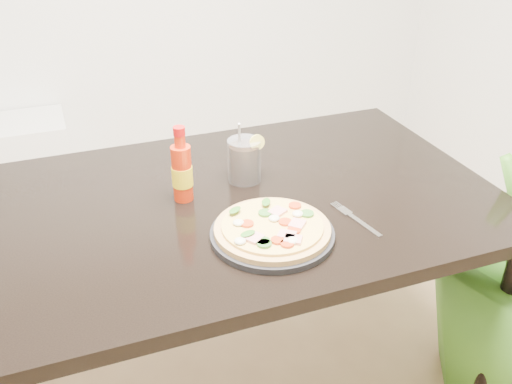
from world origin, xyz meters
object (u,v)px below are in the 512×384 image
object	(u,v)px
dining_table	(241,223)
fork	(354,218)
plate	(272,234)
pizza	(273,228)
hot_sauce_bottle	(182,171)
cola_cup	(244,161)

from	to	relation	value
dining_table	fork	world-z (taller)	fork
plate	fork	xyz separation A→B (m)	(0.23, 0.00, -0.01)
plate	fork	size ratio (longest dim) A/B	1.62
plate	pizza	distance (m)	0.02
dining_table	hot_sauce_bottle	xyz separation A→B (m)	(-0.15, 0.05, 0.17)
fork	plate	bearing A→B (deg)	170.17
pizza	hot_sauce_bottle	size ratio (longest dim) A/B	1.34
plate	hot_sauce_bottle	bearing A→B (deg)	121.23
pizza	cola_cup	distance (m)	0.31
hot_sauce_bottle	fork	world-z (taller)	hot_sauce_bottle
hot_sauce_bottle	cola_cup	world-z (taller)	hot_sauce_bottle
dining_table	cola_cup	world-z (taller)	cola_cup
cola_cup	fork	world-z (taller)	cola_cup
cola_cup	fork	xyz separation A→B (m)	(0.19, -0.30, -0.06)
fork	dining_table	bearing A→B (deg)	128.11
plate	hot_sauce_bottle	xyz separation A→B (m)	(-0.16, 0.26, 0.08)
cola_cup	dining_table	bearing A→B (deg)	-115.72
plate	cola_cup	size ratio (longest dim) A/B	1.64
plate	fork	distance (m)	0.23
hot_sauce_bottle	cola_cup	xyz separation A→B (m)	(0.19, 0.04, -0.02)
pizza	cola_cup	xyz separation A→B (m)	(0.04, 0.30, 0.03)
fork	cola_cup	bearing A→B (deg)	112.24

